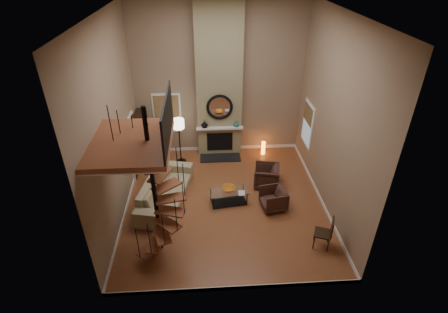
{
  "coord_description": "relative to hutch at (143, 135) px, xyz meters",
  "views": [
    {
      "loc": [
        -0.56,
        -8.43,
        6.81
      ],
      "look_at": [
        0.0,
        0.4,
        1.4
      ],
      "focal_mm": 27.68,
      "sensor_mm": 36.0,
      "label": 1
    }
  ],
  "objects": [
    {
      "name": "back_wall",
      "position": [
        2.81,
        0.42,
        1.8
      ],
      "size": [
        6.0,
        0.02,
        5.5
      ],
      "primitive_type": "cube",
      "color": "#92785E",
      "rests_on": "ground"
    },
    {
      "name": "loft",
      "position": [
        0.76,
        -4.63,
        2.29
      ],
      "size": [
        1.7,
        2.2,
        1.09
      ],
      "color": "brown",
      "rests_on": "left_wall"
    },
    {
      "name": "mirror_frame",
      "position": [
        2.81,
        0.01,
        1.0
      ],
      "size": [
        0.94,
        0.1,
        0.94
      ],
      "primitive_type": "torus",
      "rotation": [
        1.57,
        0.0,
        0.0
      ],
      "color": "black",
      "rests_on": "chimney_breast"
    },
    {
      "name": "chimney_breast",
      "position": [
        2.81,
        0.23,
        1.8
      ],
      "size": [
        1.6,
        0.38,
        5.5
      ],
      "primitive_type": "cube",
      "color": "#8C805B",
      "rests_on": "ground"
    },
    {
      "name": "right_wall",
      "position": [
        5.81,
        -2.83,
        1.8
      ],
      "size": [
        0.02,
        6.5,
        5.5
      ],
      "primitive_type": "cube",
      "color": "#92785E",
      "rests_on": "ground"
    },
    {
      "name": "firebox",
      "position": [
        2.81,
        0.03,
        -0.4
      ],
      "size": [
        0.95,
        0.02,
        0.72
      ],
      "primitive_type": "cube",
      "color": "black",
      "rests_on": "chimney_breast"
    },
    {
      "name": "window_right",
      "position": [
        5.78,
        -0.83,
        0.68
      ],
      "size": [
        0.06,
        1.02,
        1.52
      ],
      "color": "white",
      "rests_on": "right_wall"
    },
    {
      "name": "coffee_table",
      "position": [
        2.92,
        -2.89,
        -0.67
      ],
      "size": [
        1.23,
        0.75,
        0.44
      ],
      "color": "silver",
      "rests_on": "ground"
    },
    {
      "name": "ceiling",
      "position": [
        2.81,
        -2.83,
        4.54
      ],
      "size": [
        6.0,
        6.5,
        0.01
      ],
      "primitive_type": "cube",
      "color": "silver",
      "rests_on": "back_wall"
    },
    {
      "name": "mirror_disc",
      "position": [
        2.81,
        0.02,
        1.0
      ],
      "size": [
        0.8,
        0.01,
        0.8
      ],
      "primitive_type": "cylinder",
      "rotation": [
        1.57,
        0.0,
        0.0
      ],
      "color": "white",
      "rests_on": "chimney_breast"
    },
    {
      "name": "vase_left",
      "position": [
        2.26,
        -0.01,
        0.35
      ],
      "size": [
        0.24,
        0.24,
        0.25
      ],
      "primitive_type": "imported",
      "color": "black",
      "rests_on": "mantel"
    },
    {
      "name": "entry_door",
      "position": [
        -0.15,
        -1.03,
        0.1
      ],
      "size": [
        0.1,
        1.05,
        2.16
      ],
      "color": "white",
      "rests_on": "ground"
    },
    {
      "name": "baseboard_right",
      "position": [
        5.8,
        -2.83,
        -0.89
      ],
      "size": [
        0.02,
        6.5,
        0.12
      ],
      "primitive_type": "cube",
      "color": "white",
      "rests_on": "ground"
    },
    {
      "name": "hearth",
      "position": [
        2.81,
        -0.26,
        -0.93
      ],
      "size": [
        1.5,
        0.6,
        0.04
      ],
      "primitive_type": "cube",
      "color": "black",
      "rests_on": "ground"
    },
    {
      "name": "armchair_near",
      "position": [
        4.3,
        -2.05,
        -0.6
      ],
      "size": [
        0.95,
        0.93,
        0.74
      ],
      "primitive_type": "imported",
      "rotation": [
        0.0,
        0.0,
        -1.78
      ],
      "color": "#42261E",
      "rests_on": "ground"
    },
    {
      "name": "floor_lamp",
      "position": [
        1.35,
        -0.4,
        0.46
      ],
      "size": [
        0.4,
        0.4,
        1.71
      ],
      "color": "black",
      "rests_on": "ground"
    },
    {
      "name": "side_chair",
      "position": [
        5.3,
        -4.87,
        -0.42
      ],
      "size": [
        0.53,
        0.52,
        0.92
      ],
      "color": "black",
      "rests_on": "ground"
    },
    {
      "name": "armchair_far",
      "position": [
        4.3,
        -3.22,
        -0.6
      ],
      "size": [
        0.83,
        0.81,
        0.65
      ],
      "primitive_type": "imported",
      "rotation": [
        0.0,
        0.0,
        -1.4
      ],
      "color": "#42261E",
      "rests_on": "ground"
    },
    {
      "name": "spiral_stair",
      "position": [
        1.02,
        -4.62,
        0.83
      ],
      "size": [
        1.47,
        1.47,
        4.06
      ],
      "color": "black",
      "rests_on": "ground"
    },
    {
      "name": "bowl",
      "position": [
        2.92,
        -2.84,
        -0.45
      ],
      "size": [
        0.41,
        0.41,
        0.1
      ],
      "primitive_type": "imported",
      "color": "#C57222",
      "rests_on": "coffee_table"
    },
    {
      "name": "book",
      "position": [
        3.27,
        -3.04,
        -0.49
      ],
      "size": [
        0.21,
        0.27,
        0.02
      ],
      "primitive_type": "imported",
      "rotation": [
        0.0,
        0.0,
        -0.05
      ],
      "color": "gray",
      "rests_on": "coffee_table"
    },
    {
      "name": "front_wall",
      "position": [
        2.81,
        -6.08,
        1.8
      ],
      "size": [
        6.0,
        0.02,
        5.5
      ],
      "primitive_type": "cube",
      "color": "#92785E",
      "rests_on": "ground"
    },
    {
      "name": "baseboard_left",
      "position": [
        -0.18,
        -2.83,
        -0.89
      ],
      "size": [
        0.02,
        6.5,
        0.12
      ],
      "primitive_type": "cube",
      "color": "white",
      "rests_on": "ground"
    },
    {
      "name": "baseboard_back",
      "position": [
        2.81,
        0.41,
        -0.89
      ],
      "size": [
        6.0,
        0.02,
        0.12
      ],
      "primitive_type": "cube",
      "color": "white",
      "rests_on": "ground"
    },
    {
      "name": "baseboard_front",
      "position": [
        2.81,
        -6.07,
        -0.89
      ],
      "size": [
        6.0,
        0.02,
        0.12
      ],
      "primitive_type": "cube",
      "color": "white",
      "rests_on": "ground"
    },
    {
      "name": "vase_right",
      "position": [
        3.41,
        -0.01,
        0.33
      ],
      "size": [
        0.2,
        0.2,
        0.21
      ],
      "primitive_type": "imported",
      "color": "#1B6059",
      "rests_on": "mantel"
    },
    {
      "name": "mantel",
      "position": [
        2.81,
        -0.05,
        0.2
      ],
      "size": [
        1.7,
        0.18,
        0.06
      ],
      "primitive_type": "cube",
      "color": "white",
      "rests_on": "chimney_breast"
    },
    {
      "name": "window_back",
      "position": [
        0.91,
        0.39,
        0.67
      ],
      "size": [
        1.02,
        0.06,
        1.52
      ],
      "color": "white",
      "rests_on": "back_wall"
    },
    {
      "name": "accent_lamp",
      "position": [
        4.45,
        -0.03,
        -0.7
      ],
      "size": [
        0.15,
        0.15,
        0.53
      ],
      "primitive_type": "cylinder",
      "color": "orange",
      "rests_on": "ground"
    },
    {
      "name": "ground",
      "position": [
        2.81,
        -2.83,
        -0.95
      ],
      "size": [
        6.0,
        6.5,
        0.01
      ],
      "primitive_type": "cube",
      "color": "#A15C34",
      "rests_on": "ground"
    },
    {
      "name": "sofa",
      "position": [
        0.98,
        -2.62,
        -0.55
      ],
      "size": [
        1.67,
        3.0,
        0.83
      ],
      "primitive_type": "imported",
      "rotation": [
        0.0,
        0.0,
        1.36
      ],
      "color": "tan",
      "rests_on": "ground"
    },
    {
      "name": "hutch",
      "position": [
        0.0,
        0.0,
        0.0
      ],
      "size": [
        0.37,
        0.79,
        1.77
      ],
      "primitive_type": "cube",
      "color": "black",
      "rests_on": "ground"
    },
    {
      "name": "left_wall",
      "position": [
        -0.19,
        -2.83,
        1.8
      ],
      "size": [
        0.02,
        6.5,
        5.5
      ],
      "primitive_type": "cube",
      "color": "#92785E",
      "rests_on": "ground"
    }
  ]
}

